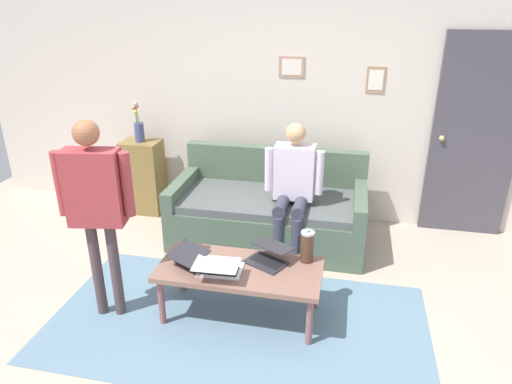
{
  "coord_description": "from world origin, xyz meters",
  "views": [
    {
      "loc": [
        -0.75,
        2.68,
        2.34
      ],
      "look_at": [
        -0.0,
        -0.84,
        0.8
      ],
      "focal_mm": 32.42,
      "sensor_mm": 36.0,
      "label": 1
    }
  ],
  "objects_px": {
    "laptop_left": "(269,256)",
    "laptop_center": "(219,268)",
    "coffee_table": "(240,273)",
    "french_press": "(307,246)",
    "laptop_right": "(194,259)",
    "couch": "(269,212)",
    "flower_vase": "(139,129)",
    "person_seated": "(293,183)",
    "side_shelf": "(144,177)",
    "person_standing": "(95,197)",
    "interior_door": "(474,138)"
  },
  "relations": [
    {
      "from": "laptop_left",
      "to": "laptop_center",
      "type": "height_order",
      "value": "laptop_left"
    },
    {
      "from": "laptop_left",
      "to": "coffee_table",
      "type": "bearing_deg",
      "value": 33.01
    },
    {
      "from": "laptop_center",
      "to": "french_press",
      "type": "bearing_deg",
      "value": -152.96
    },
    {
      "from": "laptop_center",
      "to": "french_press",
      "type": "xyz_separation_m",
      "value": [
        -0.61,
        -0.31,
        0.08
      ]
    },
    {
      "from": "laptop_left",
      "to": "french_press",
      "type": "bearing_deg",
      "value": -166.05
    },
    {
      "from": "coffee_table",
      "to": "laptop_right",
      "type": "distance_m",
      "value": 0.37
    },
    {
      "from": "couch",
      "to": "flower_vase",
      "type": "relative_size",
      "value": 4.2
    },
    {
      "from": "laptop_center",
      "to": "person_seated",
      "type": "xyz_separation_m",
      "value": [
        -0.38,
        -1.18,
        0.24
      ]
    },
    {
      "from": "laptop_right",
      "to": "couch",
      "type": "bearing_deg",
      "value": -104.48
    },
    {
      "from": "side_shelf",
      "to": "person_standing",
      "type": "distance_m",
      "value": 2.0
    },
    {
      "from": "laptop_right",
      "to": "person_seated",
      "type": "xyz_separation_m",
      "value": [
        -0.61,
        -1.09,
        0.24
      ]
    },
    {
      "from": "interior_door",
      "to": "french_press",
      "type": "relative_size",
      "value": 7.3
    },
    {
      "from": "couch",
      "to": "flower_vase",
      "type": "bearing_deg",
      "value": -13.45
    },
    {
      "from": "person_standing",
      "to": "laptop_right",
      "type": "bearing_deg",
      "value": -167.0
    },
    {
      "from": "interior_door",
      "to": "laptop_center",
      "type": "relative_size",
      "value": 5.62
    },
    {
      "from": "french_press",
      "to": "person_seated",
      "type": "distance_m",
      "value": 0.91
    },
    {
      "from": "couch",
      "to": "person_seated",
      "type": "distance_m",
      "value": 0.55
    },
    {
      "from": "flower_vase",
      "to": "laptop_right",
      "type": "bearing_deg",
      "value": 125.19
    },
    {
      "from": "laptop_center",
      "to": "flower_vase",
      "type": "relative_size",
      "value": 0.8
    },
    {
      "from": "coffee_table",
      "to": "couch",
      "type": "bearing_deg",
      "value": -89.5
    },
    {
      "from": "laptop_left",
      "to": "laptop_center",
      "type": "bearing_deg",
      "value": 36.47
    },
    {
      "from": "couch",
      "to": "laptop_center",
      "type": "distance_m",
      "value": 1.42
    },
    {
      "from": "laptop_right",
      "to": "person_standing",
      "type": "distance_m",
      "value": 0.86
    },
    {
      "from": "french_press",
      "to": "person_seated",
      "type": "bearing_deg",
      "value": -75.1
    },
    {
      "from": "interior_door",
      "to": "french_press",
      "type": "xyz_separation_m",
      "value": [
        1.47,
        1.69,
        -0.46
      ]
    },
    {
      "from": "laptop_center",
      "to": "flower_vase",
      "type": "height_order",
      "value": "flower_vase"
    },
    {
      "from": "person_standing",
      "to": "laptop_center",
      "type": "bearing_deg",
      "value": -175.69
    },
    {
      "from": "couch",
      "to": "flower_vase",
      "type": "distance_m",
      "value": 1.72
    },
    {
      "from": "interior_door",
      "to": "person_standing",
      "type": "xyz_separation_m",
      "value": [
        2.96,
        2.07,
        -0.02
      ]
    },
    {
      "from": "interior_door",
      "to": "side_shelf",
      "type": "bearing_deg",
      "value": 3.73
    },
    {
      "from": "side_shelf",
      "to": "person_standing",
      "type": "relative_size",
      "value": 0.54
    },
    {
      "from": "couch",
      "to": "coffee_table",
      "type": "height_order",
      "value": "couch"
    },
    {
      "from": "french_press",
      "to": "flower_vase",
      "type": "height_order",
      "value": "flower_vase"
    },
    {
      "from": "coffee_table",
      "to": "laptop_center",
      "type": "xyz_separation_m",
      "value": [
        0.13,
        0.11,
        0.1
      ]
    },
    {
      "from": "couch",
      "to": "laptop_left",
      "type": "height_order",
      "value": "couch"
    },
    {
      "from": "flower_vase",
      "to": "side_shelf",
      "type": "bearing_deg",
      "value": -105.9
    },
    {
      "from": "laptop_left",
      "to": "person_seated",
      "type": "distance_m",
      "value": 0.97
    },
    {
      "from": "coffee_table",
      "to": "french_press",
      "type": "height_order",
      "value": "french_press"
    },
    {
      "from": "laptop_left",
      "to": "person_standing",
      "type": "distance_m",
      "value": 1.36
    },
    {
      "from": "french_press",
      "to": "person_standing",
      "type": "relative_size",
      "value": 0.18
    },
    {
      "from": "person_seated",
      "to": "french_press",
      "type": "bearing_deg",
      "value": 104.9
    },
    {
      "from": "interior_door",
      "to": "laptop_center",
      "type": "distance_m",
      "value": 2.94
    },
    {
      "from": "flower_vase",
      "to": "laptop_center",
      "type": "bearing_deg",
      "value": 128.56
    },
    {
      "from": "couch",
      "to": "laptop_center",
      "type": "xyz_separation_m",
      "value": [
        0.12,
        1.41,
        0.18
      ]
    },
    {
      "from": "laptop_left",
      "to": "side_shelf",
      "type": "bearing_deg",
      "value": -41.41
    },
    {
      "from": "side_shelf",
      "to": "flower_vase",
      "type": "height_order",
      "value": "flower_vase"
    },
    {
      "from": "french_press",
      "to": "person_seated",
      "type": "xyz_separation_m",
      "value": [
        0.23,
        -0.87,
        0.16
      ]
    },
    {
      "from": "laptop_right",
      "to": "french_press",
      "type": "height_order",
      "value": "french_press"
    },
    {
      "from": "laptop_left",
      "to": "flower_vase",
      "type": "relative_size",
      "value": 0.89
    },
    {
      "from": "person_seated",
      "to": "side_shelf",
      "type": "bearing_deg",
      "value": -18.4
    }
  ]
}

